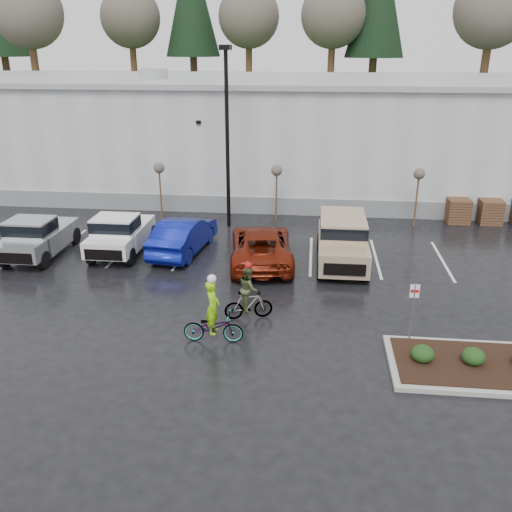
# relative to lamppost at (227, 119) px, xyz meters

# --- Properties ---
(ground) EXTENTS (120.00, 120.00, 0.00)m
(ground) POSITION_rel_lamppost_xyz_m (4.00, -12.00, -5.69)
(ground) COLOR black
(ground) RESTS_ON ground
(warehouse) EXTENTS (60.50, 15.50, 7.20)m
(warehouse) POSITION_rel_lamppost_xyz_m (4.00, 9.99, -2.04)
(warehouse) COLOR silver
(warehouse) RESTS_ON ground
(wooded_ridge) EXTENTS (80.00, 25.00, 6.00)m
(wooded_ridge) POSITION_rel_lamppost_xyz_m (4.00, 33.00, -2.69)
(wooded_ridge) COLOR #23431B
(wooded_ridge) RESTS_ON ground
(lamppost) EXTENTS (0.50, 1.00, 9.22)m
(lamppost) POSITION_rel_lamppost_xyz_m (0.00, 0.00, 0.00)
(lamppost) COLOR black
(lamppost) RESTS_ON ground
(sapling_west) EXTENTS (0.60, 0.60, 3.20)m
(sapling_west) POSITION_rel_lamppost_xyz_m (-4.00, 1.00, -2.96)
(sapling_west) COLOR #452E1B
(sapling_west) RESTS_ON ground
(sapling_mid) EXTENTS (0.60, 0.60, 3.20)m
(sapling_mid) POSITION_rel_lamppost_xyz_m (2.50, 1.00, -2.96)
(sapling_mid) COLOR #452E1B
(sapling_mid) RESTS_ON ground
(sapling_east) EXTENTS (0.60, 0.60, 3.20)m
(sapling_east) POSITION_rel_lamppost_xyz_m (10.00, 1.00, -2.96)
(sapling_east) COLOR #452E1B
(sapling_east) RESTS_ON ground
(pallet_stack_a) EXTENTS (1.20, 1.20, 1.35)m
(pallet_stack_a) POSITION_rel_lamppost_xyz_m (12.50, 2.00, -5.01)
(pallet_stack_a) COLOR #452E1B
(pallet_stack_a) RESTS_ON ground
(pallet_stack_b) EXTENTS (1.20, 1.20, 1.35)m
(pallet_stack_b) POSITION_rel_lamppost_xyz_m (14.20, 2.00, -5.01)
(pallet_stack_b) COLOR #452E1B
(pallet_stack_b) RESTS_ON ground
(shrub_a) EXTENTS (0.70, 0.70, 0.52)m
(shrub_a) POSITION_rel_lamppost_xyz_m (8.00, -13.00, -5.27)
(shrub_a) COLOR black
(shrub_a) RESTS_ON curb_island
(shrub_b) EXTENTS (0.70, 0.70, 0.52)m
(shrub_b) POSITION_rel_lamppost_xyz_m (9.50, -13.00, -5.27)
(shrub_b) COLOR black
(shrub_b) RESTS_ON curb_island
(fire_lane_sign) EXTENTS (0.30, 0.05, 2.20)m
(fire_lane_sign) POSITION_rel_lamppost_xyz_m (7.80, -11.80, -4.28)
(fire_lane_sign) COLOR gray
(fire_lane_sign) RESTS_ON ground
(pickup_silver) EXTENTS (2.10, 5.20, 1.96)m
(pickup_silver) POSITION_rel_lamppost_xyz_m (-8.07, -5.04, -4.71)
(pickup_silver) COLOR #B7BAC0
(pickup_silver) RESTS_ON ground
(pickup_white) EXTENTS (2.10, 5.20, 1.96)m
(pickup_white) POSITION_rel_lamppost_xyz_m (-4.41, -4.24, -4.71)
(pickup_white) COLOR white
(pickup_white) RESTS_ON ground
(car_blue) EXTENTS (2.44, 5.27, 1.67)m
(car_blue) POSITION_rel_lamppost_xyz_m (-1.53, -4.13, -4.85)
(car_blue) COLOR navy
(car_blue) RESTS_ON ground
(car_red) EXTENTS (3.34, 6.06, 1.61)m
(car_red) POSITION_rel_lamppost_xyz_m (2.25, -5.03, -4.88)
(car_red) COLOR #691909
(car_red) RESTS_ON ground
(suv_tan) EXTENTS (2.20, 5.10, 2.06)m
(suv_tan) POSITION_rel_lamppost_xyz_m (5.88, -4.85, -4.66)
(suv_tan) COLOR tan
(suv_tan) RESTS_ON ground
(cyclist_hivis) EXTENTS (2.01, 0.75, 2.41)m
(cyclist_hivis) POSITION_rel_lamppost_xyz_m (1.38, -12.24, -4.94)
(cyclist_hivis) COLOR #3F3F44
(cyclist_hivis) RESTS_ON ground
(cyclist_olive) EXTENTS (1.75, 0.93, 2.19)m
(cyclist_olive) POSITION_rel_lamppost_xyz_m (2.34, -10.50, -4.88)
(cyclist_olive) COLOR #3F3F44
(cyclist_olive) RESTS_ON ground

